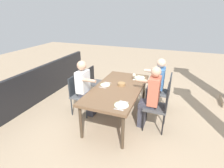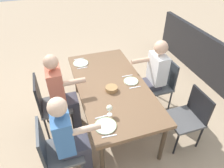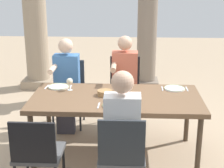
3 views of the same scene
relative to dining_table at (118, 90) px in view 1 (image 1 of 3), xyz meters
The scene contains 21 objects.
ground_plane 0.68m from the dining_table, ahead, with size 16.00×16.00×0.00m, color tan.
dining_table is the anchor object (origin of this frame).
chair_west_north 1.16m from the dining_table, 127.80° to the left, with size 0.44×0.44×0.91m.
chair_west_south 1.16m from the dining_table, 127.97° to the right, with size 0.44×0.44×0.86m.
chair_mid_north 0.93m from the dining_table, 84.55° to the left, with size 0.44×0.44×0.97m.
chair_mid_south 0.93m from the dining_table, 84.52° to the right, with size 0.44×0.44×0.90m.
diner_woman_green 1.01m from the dining_table, 134.69° to the left, with size 0.35×0.49×1.27m.
diner_man_white 0.73m from the dining_table, 82.94° to the right, with size 0.35×0.49×1.27m.
diner_guest_third 0.71m from the dining_table, 83.21° to the left, with size 0.35×0.49×1.31m.
patio_railing 2.23m from the dining_table, 90.00° to the right, with size 4.36×0.10×0.90m, color black.
plate_0 0.79m from the dining_table, 157.06° to the left, with size 0.26×0.26×0.02m.
wine_glass_0 0.63m from the dining_table, 159.91° to the left, with size 0.08×0.08×0.15m.
fork_0 0.93m from the dining_table, 160.66° to the left, with size 0.02×0.17×0.01m, color silver.
spoon_0 0.66m from the dining_table, 151.94° to the left, with size 0.02×0.17×0.01m, color silver.
plate_1 0.31m from the dining_table, 95.10° to the right, with size 0.22×0.22×0.02m.
fork_1 0.35m from the dining_table, 120.65° to the right, with size 0.02×0.17×0.01m, color silver.
spoon_1 0.33m from the dining_table, 67.51° to the right, with size 0.02×0.17×0.01m, color silver.
plate_2 0.78m from the dining_table, 23.87° to the left, with size 0.25×0.25×0.02m.
fork_2 0.64m from the dining_table, 29.32° to the left, with size 0.02×0.17×0.01m, color silver.
spoon_2 0.91m from the dining_table, 20.05° to the left, with size 0.02×0.17×0.01m, color silver.
bread_basket 0.17m from the dining_table, 162.93° to the left, with size 0.17×0.17×0.06m, color #9E7547.
Camera 1 is at (3.27, 1.11, 2.27)m, focal length 28.46 mm.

